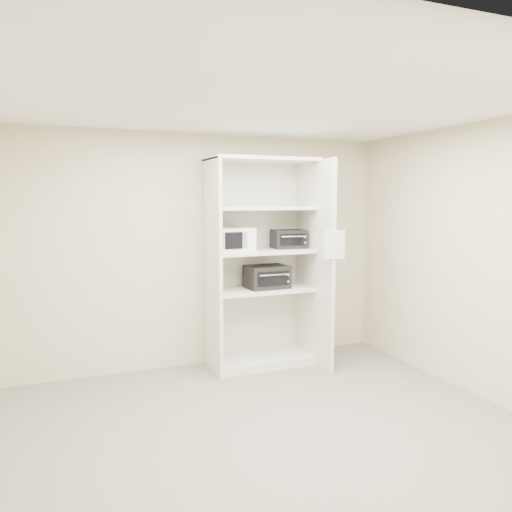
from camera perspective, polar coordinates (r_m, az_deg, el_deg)
name	(u,v)px	position (r m, az deg, el deg)	size (l,w,h in m)	color
floor	(272,435)	(4.40, 1.80, -19.76)	(4.50, 4.00, 0.01)	#676058
ceiling	(273,101)	(4.02, 1.94, 17.26)	(4.50, 4.00, 0.01)	white
wall_back	(203,251)	(5.87, -6.08, 0.59)	(4.50, 0.02, 2.70)	beige
wall_front	(460,338)	(2.35, 22.31, -8.69)	(4.50, 0.02, 2.70)	beige
wall_right	(484,261)	(5.32, 24.63, -0.57)	(0.02, 4.00, 2.70)	beige
shelving_unit	(265,270)	(5.84, 1.05, -1.58)	(1.24, 0.92, 2.42)	beige
microwave	(233,239)	(5.66, -2.64, 1.92)	(0.43, 0.33, 0.26)	white
toaster_oven_upper	(289,239)	(5.97, 3.74, 1.95)	(0.38, 0.29, 0.22)	black
toaster_oven_lower	(267,277)	(5.82, 1.23, -2.39)	(0.47, 0.36, 0.26)	black
paper_sign	(334,245)	(5.49, 8.96, 1.28)	(0.24, 0.01, 0.31)	white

